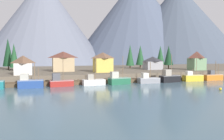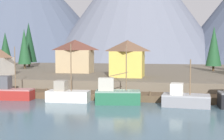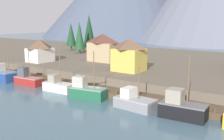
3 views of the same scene
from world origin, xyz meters
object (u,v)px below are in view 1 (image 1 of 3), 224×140
object	(u,v)px
house_green	(197,60)
conifer_mid_left	(130,55)
house_grey	(153,63)
conifer_mid_right	(14,55)
house_tan	(63,61)
house_white	(23,65)
channel_buoy	(220,89)
conifer_near_left	(169,55)
fishing_boat_green	(118,80)
fishing_boat_white	(93,81)
conifer_centre	(140,55)
conifer_back_left	(160,55)
fishing_boat_orange	(213,77)
fishing_boat_red	(60,82)
conifer_near_right	(8,52)
fishing_boat_yellow	(192,77)
fishing_boat_blue	(30,83)
house_yellow	(103,62)
fishing_boat_black	(169,78)
fishing_boat_grey	(148,80)

from	to	relation	value
house_green	conifer_mid_left	world-z (taller)	conifer_mid_left
house_grey	conifer_mid_right	size ratio (longest dim) A/B	0.68
house_tan	conifer_mid_right	bearing A→B (deg)	149.78
house_white	channel_buoy	bearing A→B (deg)	-34.01
house_white	conifer_near_left	size ratio (longest dim) A/B	0.60
house_tan	fishing_boat_green	bearing A→B (deg)	-58.83
house_grey	fishing_boat_green	bearing A→B (deg)	-135.61
fishing_boat_white	conifer_centre	bearing A→B (deg)	45.78
conifer_back_left	fishing_boat_green	bearing A→B (deg)	-132.21
fishing_boat_orange	conifer_mid_right	world-z (taller)	conifer_mid_right
fishing_boat_orange	house_green	size ratio (longest dim) A/B	0.88
fishing_boat_red	house_grey	world-z (taller)	fishing_boat_red
conifer_centre	fishing_boat_orange	bearing A→B (deg)	-71.37
house_grey	conifer_near_right	xyz separation A→B (m)	(-55.56, 18.09, 4.26)
fishing_boat_orange	conifer_centre	distance (m)	35.89
fishing_boat_orange	conifer_mid_right	bearing A→B (deg)	156.34
fishing_boat_yellow	house_white	world-z (taller)	fishing_boat_yellow
house_tan	conifer_back_left	size ratio (longest dim) A/B	0.75
fishing_boat_red	house_white	world-z (taller)	house_white
fishing_boat_white	house_white	world-z (taller)	fishing_boat_white
fishing_boat_blue	conifer_near_right	bearing A→B (deg)	106.39
house_grey	house_yellow	world-z (taller)	house_yellow
house_white	channel_buoy	size ratio (longest dim) A/B	8.49
fishing_boat_green	fishing_boat_orange	bearing A→B (deg)	-8.64
fishing_boat_white	conifer_near_right	world-z (taller)	conifer_near_right
fishing_boat_black	channel_buoy	size ratio (longest dim) A/B	12.36
house_tan	house_yellow	size ratio (longest dim) A/B	1.14
fishing_boat_grey	house_tan	distance (m)	31.97
fishing_boat_red	conifer_centre	size ratio (longest dim) A/B	0.79
conifer_back_left	conifer_centre	size ratio (longest dim) A/B	1.01
house_yellow	channel_buoy	world-z (taller)	house_yellow
fishing_boat_black	house_yellow	xyz separation A→B (m)	(-17.43, 14.26, 4.55)
fishing_boat_green	channel_buoy	xyz separation A→B (m)	(19.43, -18.68, -0.94)
fishing_boat_blue	conifer_back_left	bearing A→B (deg)	36.98
house_white	house_tan	distance (m)	16.31
conifer_near_right	house_white	bearing A→B (deg)	-76.30
fishing_boat_orange	house_yellow	bearing A→B (deg)	160.32
fishing_boat_white	house_green	bearing A→B (deg)	14.24
conifer_mid_right	channel_buoy	distance (m)	71.35
fishing_boat_black	fishing_boat_orange	distance (m)	16.78
house_green	conifer_near_right	world-z (taller)	conifer_near_right
house_white	house_green	xyz separation A→B (m)	(63.65, 1.69, 0.77)
conifer_near_right	conifer_centre	distance (m)	55.85
fishing_boat_grey	conifer_centre	distance (m)	36.92
conifer_mid_left	conifer_centre	world-z (taller)	conifer_mid_left
fishing_boat_green	house_yellow	size ratio (longest dim) A/B	1.20
fishing_boat_yellow	house_grey	bearing A→B (deg)	102.81
fishing_boat_grey	house_grey	xyz separation A→B (m)	(12.96, 21.93, 4.12)
fishing_boat_white	conifer_back_left	bearing A→B (deg)	39.52
conifer_mid_left	channel_buoy	size ratio (longest dim) A/B	14.80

